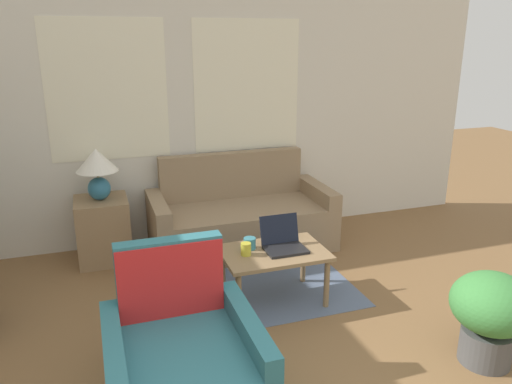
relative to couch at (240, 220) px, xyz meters
name	(u,v)px	position (x,y,z in m)	size (l,w,h in m)	color
wall_back	(189,113)	(-0.39, 0.42, 1.03)	(6.46, 0.06, 2.60)	silver
rug	(252,271)	(-0.08, -0.61, -0.27)	(1.46, 1.79, 0.01)	slate
couch	(240,220)	(0.00, 0.00, 0.00)	(1.77, 0.81, 0.90)	#937A5B
armchair	(183,367)	(-0.98, -2.13, 0.00)	(0.82, 0.84, 0.92)	#2D6B75
side_table	(103,230)	(-1.31, 0.08, 0.03)	(0.47, 0.47, 0.60)	#937551
table_lamp	(97,167)	(-1.31, 0.08, 0.64)	(0.37, 0.37, 0.48)	teal
coffee_table	(274,257)	(-0.08, -1.16, 0.10)	(0.81, 0.55, 0.43)	#8E704C
laptop	(283,242)	(0.01, -1.13, 0.21)	(0.32, 0.29, 0.24)	black
cup_navy	(250,243)	(-0.24, -1.05, 0.20)	(0.10, 0.10, 0.09)	teal
cup_yellow	(246,249)	(-0.30, -1.16, 0.21)	(0.08, 0.08, 0.10)	gold
potted_plant	(491,312)	(0.95, -2.33, 0.09)	(0.52, 0.52, 0.62)	#4C4C4C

